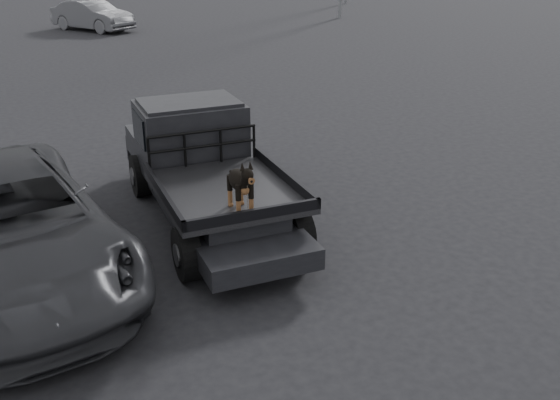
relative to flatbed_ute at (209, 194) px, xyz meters
name	(u,v)px	position (x,y,z in m)	size (l,w,h in m)	color
ground	(291,280)	(0.47, -2.30, -0.46)	(120.00, 120.00, 0.00)	black
flatbed_ute	(209,194)	(0.00, 0.00, 0.00)	(2.00, 5.40, 0.92)	black
ute_cab	(190,126)	(0.00, 0.95, 0.90)	(1.72, 1.30, 0.88)	black
headache_rack	(203,148)	(0.00, 0.20, 0.74)	(1.80, 0.08, 0.55)	black
dog	(240,185)	(-0.06, -1.76, 0.83)	(0.32, 0.60, 0.74)	black
parked_suv	(5,228)	(-3.05, -0.78, 0.32)	(2.58, 5.59, 1.55)	#29292D
distant_car_a	(92,15)	(1.10, 22.77, 0.25)	(1.50, 4.29, 1.41)	#525257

